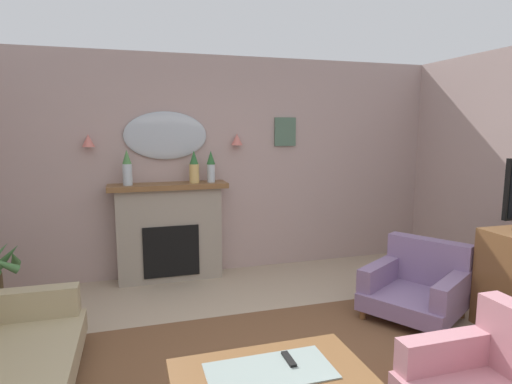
{
  "coord_description": "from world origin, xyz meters",
  "views": [
    {
      "loc": [
        -1.07,
        -2.37,
        1.8
      ],
      "look_at": [
        0.13,
        1.57,
        1.17
      ],
      "focal_mm": 29.8,
      "sensor_mm": 36.0,
      "label": 1
    }
  ],
  "objects_px": {
    "wall_mirror": "(166,136)",
    "framed_picture": "(285,132)",
    "tv_remote": "(289,360)",
    "potted_plant_small_fern": "(0,279)",
    "fireplace": "(170,233)",
    "wall_sconce_left": "(88,141)",
    "mantel_vase_right": "(211,166)",
    "mantel_vase_left": "(194,168)",
    "armchair_near_fireplace": "(418,285)",
    "wall_sconce_right": "(237,139)",
    "mantel_vase_centre": "(127,168)",
    "coffee_table": "(270,381)"
  },
  "relations": [
    {
      "from": "wall_mirror",
      "to": "framed_picture",
      "type": "bearing_deg",
      "value": 0.38
    },
    {
      "from": "framed_picture",
      "to": "tv_remote",
      "type": "distance_m",
      "value": 3.42
    },
    {
      "from": "framed_picture",
      "to": "potted_plant_small_fern",
      "type": "xyz_separation_m",
      "value": [
        -3.17,
        -0.68,
        -1.39
      ]
    },
    {
      "from": "fireplace",
      "to": "wall_sconce_left",
      "type": "distance_m",
      "value": 1.38
    },
    {
      "from": "mantel_vase_right",
      "to": "framed_picture",
      "type": "distance_m",
      "value": 1.09
    },
    {
      "from": "fireplace",
      "to": "mantel_vase_left",
      "type": "distance_m",
      "value": 0.82
    },
    {
      "from": "fireplace",
      "to": "armchair_near_fireplace",
      "type": "bearing_deg",
      "value": -37.96
    },
    {
      "from": "wall_mirror",
      "to": "framed_picture",
      "type": "relative_size",
      "value": 2.67
    },
    {
      "from": "wall_mirror",
      "to": "wall_sconce_left",
      "type": "height_order",
      "value": "wall_mirror"
    },
    {
      "from": "wall_sconce_right",
      "to": "tv_remote",
      "type": "distance_m",
      "value": 3.18
    },
    {
      "from": "armchair_near_fireplace",
      "to": "framed_picture",
      "type": "bearing_deg",
      "value": 110.11
    },
    {
      "from": "wall_sconce_left",
      "to": "wall_sconce_right",
      "type": "height_order",
      "value": "same"
    },
    {
      "from": "mantel_vase_centre",
      "to": "wall_sconce_right",
      "type": "xyz_separation_m",
      "value": [
        1.3,
        0.12,
        0.3
      ]
    },
    {
      "from": "wall_sconce_right",
      "to": "coffee_table",
      "type": "distance_m",
      "value": 3.29
    },
    {
      "from": "fireplace",
      "to": "potted_plant_small_fern",
      "type": "relative_size",
      "value": 1.91
    },
    {
      "from": "mantel_vase_centre",
      "to": "tv_remote",
      "type": "height_order",
      "value": "mantel_vase_centre"
    },
    {
      "from": "fireplace",
      "to": "tv_remote",
      "type": "relative_size",
      "value": 8.5
    },
    {
      "from": "wall_mirror",
      "to": "coffee_table",
      "type": "bearing_deg",
      "value": -84.78
    },
    {
      "from": "mantel_vase_right",
      "to": "coffee_table",
      "type": "relative_size",
      "value": 0.34
    },
    {
      "from": "coffee_table",
      "to": "armchair_near_fireplace",
      "type": "xyz_separation_m",
      "value": [
        1.9,
        1.18,
        -0.08
      ]
    },
    {
      "from": "mantel_vase_centre",
      "to": "coffee_table",
      "type": "xyz_separation_m",
      "value": [
        0.73,
        -2.85,
        -0.97
      ]
    },
    {
      "from": "framed_picture",
      "to": "wall_sconce_right",
      "type": "bearing_deg",
      "value": -174.73
    },
    {
      "from": "wall_sconce_right",
      "to": "coffee_table",
      "type": "relative_size",
      "value": 0.13
    },
    {
      "from": "framed_picture",
      "to": "armchair_near_fireplace",
      "type": "bearing_deg",
      "value": -69.89
    },
    {
      "from": "wall_sconce_left",
      "to": "fireplace",
      "type": "bearing_deg",
      "value": -6.16
    },
    {
      "from": "mantel_vase_centre",
      "to": "mantel_vase_right",
      "type": "height_order",
      "value": "mantel_vase_centre"
    },
    {
      "from": "wall_mirror",
      "to": "wall_sconce_right",
      "type": "xyz_separation_m",
      "value": [
        0.85,
        -0.05,
        -0.05
      ]
    },
    {
      "from": "mantel_vase_left",
      "to": "tv_remote",
      "type": "distance_m",
      "value": 2.93
    },
    {
      "from": "wall_sconce_left",
      "to": "wall_sconce_right",
      "type": "relative_size",
      "value": 1.0
    },
    {
      "from": "wall_sconce_left",
      "to": "mantel_vase_right",
      "type": "bearing_deg",
      "value": -5.08
    },
    {
      "from": "mantel_vase_left",
      "to": "coffee_table",
      "type": "xyz_separation_m",
      "value": [
        -0.02,
        -2.85,
        -0.95
      ]
    },
    {
      "from": "mantel_vase_right",
      "to": "fireplace",
      "type": "bearing_deg",
      "value": 176.76
    },
    {
      "from": "fireplace",
      "to": "armchair_near_fireplace",
      "type": "xyz_separation_m",
      "value": [
        2.18,
        -1.7,
        -0.27
      ]
    },
    {
      "from": "mantel_vase_left",
      "to": "mantel_vase_right",
      "type": "height_order",
      "value": "mantel_vase_left"
    },
    {
      "from": "fireplace",
      "to": "tv_remote",
      "type": "bearing_deg",
      "value": -81.62
    },
    {
      "from": "mantel_vase_right",
      "to": "tv_remote",
      "type": "bearing_deg",
      "value": -91.74
    },
    {
      "from": "coffee_table",
      "to": "tv_remote",
      "type": "xyz_separation_m",
      "value": [
        0.14,
        0.07,
        0.07
      ]
    },
    {
      "from": "tv_remote",
      "to": "wall_sconce_right",
      "type": "bearing_deg",
      "value": 81.5
    },
    {
      "from": "mantel_vase_left",
      "to": "wall_sconce_left",
      "type": "relative_size",
      "value": 2.71
    },
    {
      "from": "fireplace",
      "to": "potted_plant_small_fern",
      "type": "distance_m",
      "value": 1.76
    },
    {
      "from": "mantel_vase_right",
      "to": "wall_mirror",
      "type": "distance_m",
      "value": 0.64
    },
    {
      "from": "mantel_vase_centre",
      "to": "wall_sconce_left",
      "type": "xyz_separation_m",
      "value": [
        -0.4,
        0.12,
        0.3
      ]
    },
    {
      "from": "wall_sconce_right",
      "to": "armchair_near_fireplace",
      "type": "relative_size",
      "value": 0.13
    },
    {
      "from": "wall_mirror",
      "to": "coffee_table",
      "type": "height_order",
      "value": "wall_mirror"
    },
    {
      "from": "wall_sconce_left",
      "to": "wall_sconce_right",
      "type": "bearing_deg",
      "value": 0.0
    },
    {
      "from": "mantel_vase_centre",
      "to": "wall_sconce_right",
      "type": "distance_m",
      "value": 1.34
    },
    {
      "from": "wall_sconce_left",
      "to": "mantel_vase_centre",
      "type": "bearing_deg",
      "value": -16.7
    },
    {
      "from": "mantel_vase_right",
      "to": "tv_remote",
      "type": "height_order",
      "value": "mantel_vase_right"
    },
    {
      "from": "wall_mirror",
      "to": "mantel_vase_left",
      "type": "bearing_deg",
      "value": -29.54
    },
    {
      "from": "wall_sconce_right",
      "to": "coffee_table",
      "type": "xyz_separation_m",
      "value": [
        -0.57,
        -2.97,
        -1.28
      ]
    }
  ]
}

